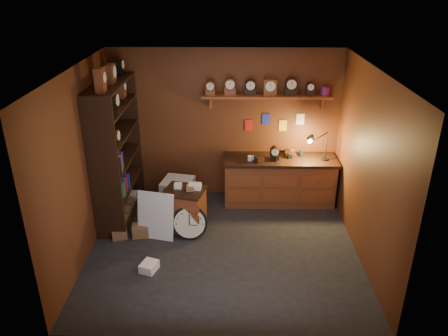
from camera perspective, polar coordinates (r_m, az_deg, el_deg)
floor at (r=6.77m, az=-0.05°, el=-10.31°), size 4.00×4.00×0.00m
room_shell at (r=6.06m, az=0.39°, el=3.77°), size 4.02×3.62×2.71m
shelving_unit at (r=7.29m, az=-14.16°, el=2.73°), size 0.47×1.60×2.58m
workbench at (r=7.86m, az=7.23°, el=-1.29°), size 1.99×0.66×1.36m
low_cabinet at (r=7.05m, az=-5.12°, el=-5.18°), size 0.73×0.66×0.79m
big_round_clock at (r=6.87m, az=-4.50°, el=-7.14°), size 0.55×0.18×0.55m
white_panel at (r=7.09m, az=-8.74°, el=-8.84°), size 0.61×0.29×0.78m
mini_fridge at (r=7.74m, az=-6.02°, el=-3.37°), size 0.60×0.62×0.53m
floor_box_a at (r=7.15m, az=-13.51°, el=-8.34°), size 0.28×0.26×0.14m
floor_box_b at (r=6.37m, az=-9.76°, el=-12.58°), size 0.28×0.30×0.12m
floor_box_c at (r=7.11m, az=-10.86°, el=-8.01°), size 0.28×0.25×0.19m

